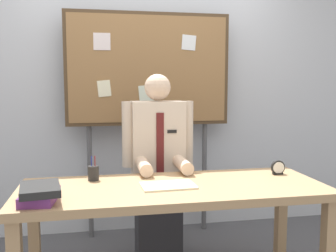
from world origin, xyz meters
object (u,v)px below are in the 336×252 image
at_px(desk_clock, 278,168).
at_px(bulletin_board, 149,73).
at_px(open_notebook, 168,186).
at_px(book_stack, 40,193).
at_px(desk, 174,199).
at_px(person, 158,174).
at_px(pen_holder, 93,173).

bearing_deg(desk_clock, bulletin_board, 129.24).
bearing_deg(open_notebook, bulletin_board, 88.09).
xyz_separation_m(open_notebook, desk_clock, (0.81, 0.17, 0.04)).
height_order(book_stack, open_notebook, book_stack).
xyz_separation_m(desk, person, (0.00, 0.60, 0.01)).
xyz_separation_m(desk, open_notebook, (-0.04, -0.02, 0.09)).
distance_m(desk, pen_holder, 0.55).
relative_size(bulletin_board, book_stack, 6.53).
relative_size(bulletin_board, pen_holder, 12.47).
bearing_deg(pen_holder, book_stack, -124.25).
bearing_deg(open_notebook, desk_clock, 11.79).
bearing_deg(book_stack, open_notebook, 12.90).
xyz_separation_m(person, pen_holder, (-0.49, -0.38, 0.12)).
bearing_deg(pen_holder, open_notebook, -28.14).
bearing_deg(bulletin_board, person, -89.97).
relative_size(desk, bulletin_board, 0.94).
xyz_separation_m(bulletin_board, book_stack, (-0.76, -1.28, -0.67)).
xyz_separation_m(person, book_stack, (-0.76, -0.79, 0.12)).
height_order(bulletin_board, desk_clock, bulletin_board).
bearing_deg(bulletin_board, pen_holder, -119.21).
bearing_deg(person, book_stack, -134.16).
relative_size(person, book_stack, 4.75).
xyz_separation_m(bulletin_board, pen_holder, (-0.49, -0.87, -0.67)).
relative_size(open_notebook, pen_holder, 2.05).
height_order(desk, bulletin_board, bulletin_board).
height_order(desk, open_notebook, open_notebook).
relative_size(person, desk_clock, 14.84).
bearing_deg(bulletin_board, book_stack, -120.87).
relative_size(person, bulletin_board, 0.73).
distance_m(bulletin_board, pen_holder, 1.20).
height_order(bulletin_board, book_stack, bulletin_board).
distance_m(open_notebook, pen_holder, 0.51).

